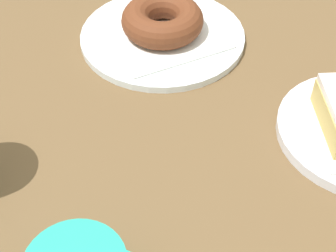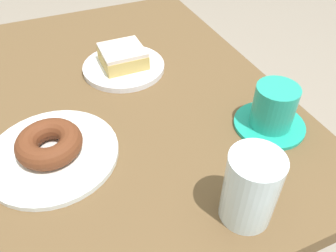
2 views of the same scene
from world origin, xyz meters
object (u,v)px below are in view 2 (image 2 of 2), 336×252
(coffee_cup, at_px, (273,110))
(water_glass, at_px, (251,188))
(plate_glazed_square, at_px, (124,67))
(donut_glazed_square, at_px, (123,56))
(donut_chocolate_ring, at_px, (49,143))
(plate_chocolate_ring, at_px, (53,154))

(coffee_cup, bearing_deg, water_glass, 134.24)
(plate_glazed_square, height_order, water_glass, water_glass)
(plate_glazed_square, height_order, donut_glazed_square, donut_glazed_square)
(water_glass, height_order, coffee_cup, water_glass)
(donut_chocolate_ring, relative_size, donut_glazed_square, 1.17)
(coffee_cup, bearing_deg, plate_chocolate_ring, 77.94)
(plate_glazed_square, bearing_deg, coffee_cup, -146.94)
(donut_chocolate_ring, relative_size, water_glass, 0.94)
(donut_chocolate_ring, xyz_separation_m, plate_glazed_square, (0.22, -0.20, -0.03))
(plate_chocolate_ring, height_order, donut_chocolate_ring, donut_chocolate_ring)
(donut_glazed_square, relative_size, water_glass, 0.80)
(plate_chocolate_ring, relative_size, donut_chocolate_ring, 2.03)
(donut_glazed_square, distance_m, water_glass, 0.46)
(donut_chocolate_ring, bearing_deg, water_glass, -133.43)
(plate_chocolate_ring, xyz_separation_m, donut_glazed_square, (0.22, -0.20, 0.03))
(plate_chocolate_ring, xyz_separation_m, water_glass, (-0.24, -0.25, 0.06))
(water_glass, xyz_separation_m, coffee_cup, (0.15, -0.15, -0.02))
(plate_chocolate_ring, relative_size, donut_glazed_square, 2.38)
(donut_glazed_square, height_order, coffee_cup, coffee_cup)
(plate_glazed_square, bearing_deg, donut_chocolate_ring, 137.30)
(plate_glazed_square, xyz_separation_m, coffee_cup, (-0.31, -0.20, 0.03))
(donut_glazed_square, distance_m, coffee_cup, 0.37)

